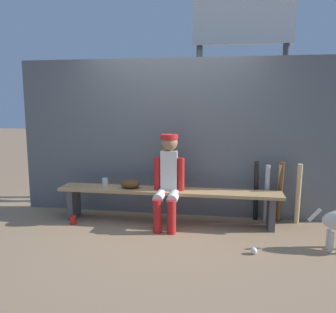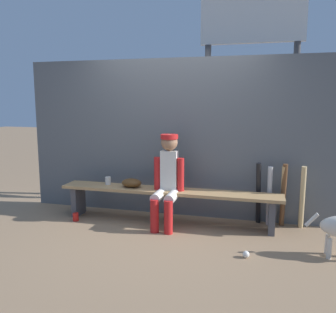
# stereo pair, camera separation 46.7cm
# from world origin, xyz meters

# --- Properties ---
(ground_plane) EXTENTS (30.00, 30.00, 0.00)m
(ground_plane) POSITION_xyz_m (0.00, 0.00, 0.00)
(ground_plane) COLOR #937556
(chainlink_fence) EXTENTS (4.51, 0.03, 2.23)m
(chainlink_fence) POSITION_xyz_m (0.00, 0.40, 1.12)
(chainlink_fence) COLOR #595E63
(chainlink_fence) RESTS_ON ground_plane
(dugout_bench) EXTENTS (3.00, 0.36, 0.47)m
(dugout_bench) POSITION_xyz_m (0.00, 0.00, 0.37)
(dugout_bench) COLOR tan
(dugout_bench) RESTS_ON ground_plane
(player_seated) EXTENTS (0.41, 0.55, 1.21)m
(player_seated) POSITION_xyz_m (0.02, -0.11, 0.66)
(player_seated) COLOR silver
(player_seated) RESTS_ON ground_plane
(baseball_glove) EXTENTS (0.28, 0.20, 0.12)m
(baseball_glove) POSITION_xyz_m (-0.52, 0.00, 0.53)
(baseball_glove) COLOR #593819
(baseball_glove) RESTS_ON dugout_bench
(bat_aluminum_black) EXTENTS (0.09, 0.22, 0.85)m
(bat_aluminum_black) POSITION_xyz_m (1.18, 0.26, 0.43)
(bat_aluminum_black) COLOR black
(bat_aluminum_black) RESTS_ON ground_plane
(bat_aluminum_silver) EXTENTS (0.07, 0.12, 0.80)m
(bat_aluminum_silver) POSITION_xyz_m (1.32, 0.25, 0.40)
(bat_aluminum_silver) COLOR #B7B7BC
(bat_aluminum_silver) RESTS_ON ground_plane
(bat_wood_dark) EXTENTS (0.08, 0.14, 0.85)m
(bat_wood_dark) POSITION_xyz_m (1.49, 0.27, 0.42)
(bat_wood_dark) COLOR brown
(bat_wood_dark) RESTS_ON ground_plane
(bat_wood_tan) EXTENTS (0.07, 0.17, 0.82)m
(bat_wood_tan) POSITION_xyz_m (1.49, 0.29, 0.41)
(bat_wood_tan) COLOR tan
(bat_wood_tan) RESTS_ON ground_plane
(bat_wood_natural) EXTENTS (0.07, 0.14, 0.83)m
(bat_wood_natural) POSITION_xyz_m (1.73, 0.25, 0.41)
(bat_wood_natural) COLOR tan
(bat_wood_natural) RESTS_ON ground_plane
(baseball) EXTENTS (0.07, 0.07, 0.07)m
(baseball) POSITION_xyz_m (1.08, -0.83, 0.04)
(baseball) COLOR white
(baseball) RESTS_ON ground_plane
(cup_on_ground) EXTENTS (0.08, 0.08, 0.11)m
(cup_on_ground) POSITION_xyz_m (-1.25, -0.26, 0.06)
(cup_on_ground) COLOR red
(cup_on_ground) RESTS_ON ground_plane
(cup_on_bench) EXTENTS (0.08, 0.08, 0.11)m
(cup_on_bench) POSITION_xyz_m (-0.90, 0.06, 0.52)
(cup_on_bench) COLOR silver
(cup_on_bench) RESTS_ON dugout_bench
(scoreboard) EXTENTS (1.87, 0.27, 3.58)m
(scoreboard) POSITION_xyz_m (1.03, 1.41, 2.46)
(scoreboard) COLOR #3F3F42
(scoreboard) RESTS_ON ground_plane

